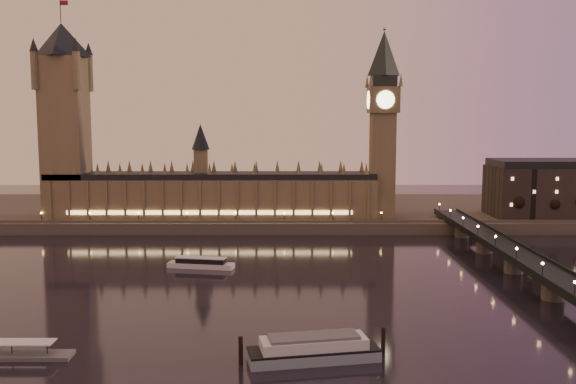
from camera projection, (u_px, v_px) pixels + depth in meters
name	position (u px, v px, depth m)	size (l,w,h in m)	color
ground	(283.00, 285.00, 237.16)	(700.00, 700.00, 0.00)	black
far_embankment	(332.00, 211.00, 400.74)	(560.00, 130.00, 6.00)	#423D35
palace_of_westminster	(212.00, 190.00, 354.65)	(180.00, 26.62, 52.00)	brown
victoria_tower	(64.00, 110.00, 349.27)	(31.68, 31.68, 118.00)	brown
big_ben	(383.00, 113.00, 349.93)	(17.68, 17.68, 104.00)	brown
westminster_bridge	(531.00, 271.00, 236.75)	(13.20, 260.00, 15.30)	black
bare_tree_0	(520.00, 204.00, 343.90)	(6.29, 6.29, 12.79)	black
bare_tree_1	(551.00, 204.00, 343.94)	(6.29, 6.29, 12.79)	black
cruise_boat_a	(201.00, 263.00, 264.36)	(28.17, 10.72, 4.41)	silver
moored_barge	(314.00, 349.00, 163.88)	(38.13, 15.39, 7.11)	gray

